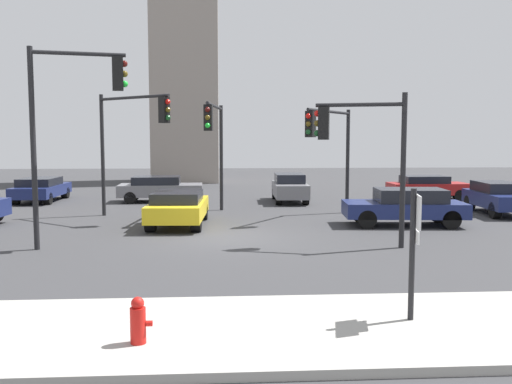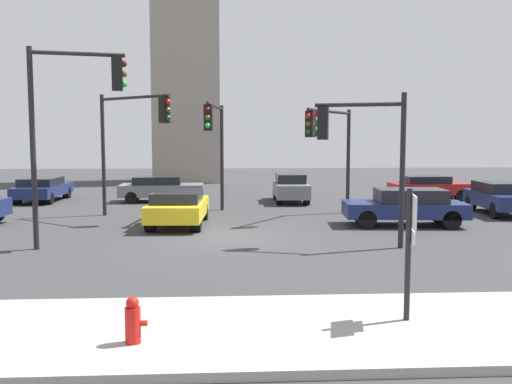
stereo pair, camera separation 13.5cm
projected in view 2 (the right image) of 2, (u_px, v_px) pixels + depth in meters
ground_plane at (225, 237)px, 18.52m from camera, size 88.43×88.43×0.00m
sidewalk_corner at (226, 331)px, 9.25m from camera, size 31.83×3.63×0.15m
direction_sign at (410, 239)px, 9.47m from camera, size 0.20×0.78×2.29m
traffic_light_0 at (73, 107)px, 16.41m from camera, size 2.77×0.75×5.94m
traffic_light_1 at (215, 133)px, 23.25m from camera, size 0.75×4.41×4.80m
traffic_light_2 at (360, 141)px, 16.71m from camera, size 2.66×0.96×4.64m
traffic_light_3 at (330, 137)px, 22.67m from camera, size 2.49×3.52×4.56m
traffic_light_4 at (132, 128)px, 22.45m from camera, size 3.20×2.64×5.15m
fire_hydrant at (133, 321)px, 8.49m from camera, size 0.34×0.24×0.73m
car_0 at (42, 188)px, 29.20m from camera, size 1.98×4.50×1.26m
car_2 at (428, 187)px, 29.98m from camera, size 4.18×1.85×1.30m
car_3 at (178, 207)px, 20.96m from camera, size 2.17×4.44×1.32m
car_4 at (499, 197)px, 24.18m from camera, size 2.04×4.28×1.40m
car_5 at (291, 187)px, 28.96m from camera, size 1.77×4.15×1.47m
car_6 at (406, 206)px, 20.96m from camera, size 4.65×2.33×1.41m
car_7 at (161, 188)px, 29.05m from camera, size 4.37×2.10×1.33m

